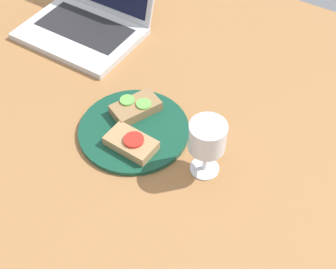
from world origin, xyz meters
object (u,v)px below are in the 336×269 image
at_px(sandwich_with_tomato, 131,143).
at_px(laptop, 89,13).
at_px(plate, 134,130).
at_px(wine_glass, 207,139).
at_px(sandwich_with_cucumber, 136,107).

relative_size(sandwich_with_tomato, laptop, 0.36).
bearing_deg(plate, laptop, 141.60).
xyz_separation_m(sandwich_with_tomato, laptop, (-0.35, 0.30, 0.02)).
relative_size(sandwich_with_tomato, wine_glass, 0.82).
height_order(plate, sandwich_with_cucumber, sandwich_with_cucumber).
bearing_deg(wine_glass, plate, 177.83).
bearing_deg(sandwich_with_tomato, plate, 119.66).
bearing_deg(plate, sandwich_with_cucumber, 119.36).
bearing_deg(laptop, wine_glass, -27.37).
bearing_deg(sandwich_with_cucumber, wine_glass, -14.05).
xyz_separation_m(wine_glass, laptop, (-0.50, 0.26, -0.05)).
height_order(sandwich_with_cucumber, laptop, laptop).
distance_m(sandwich_with_tomato, sandwich_with_cucumber, 0.10).
bearing_deg(sandwich_with_cucumber, laptop, 144.72).
xyz_separation_m(plate, sandwich_with_tomato, (0.03, -0.05, 0.02)).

